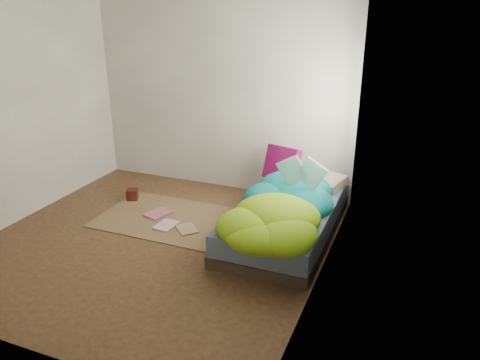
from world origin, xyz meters
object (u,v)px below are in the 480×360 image
(bed, at_px, (286,219))
(open_book, at_px, (302,164))
(pillow_magenta, at_px, (282,164))
(floor_book_a, at_px, (159,223))
(wooden_box, at_px, (132,194))
(floor_book_b, at_px, (152,211))

(bed, xyz_separation_m, open_book, (0.13, 0.04, 0.64))
(pillow_magenta, relative_size, floor_book_a, 1.48)
(bed, xyz_separation_m, floor_book_a, (-1.39, -0.36, -0.15))
(pillow_magenta, xyz_separation_m, floor_book_a, (-1.12, -1.05, -0.52))
(wooden_box, relative_size, floor_book_b, 0.45)
(wooden_box, relative_size, floor_book_a, 0.48)
(pillow_magenta, distance_m, open_book, 0.81)
(open_book, relative_size, floor_book_a, 1.55)
(floor_book_a, bearing_deg, wooden_box, 148.97)
(pillow_magenta, bearing_deg, floor_book_a, -120.70)
(floor_book_b, bearing_deg, bed, 21.39)
(floor_book_b, bearing_deg, pillow_magenta, 47.93)
(pillow_magenta, bearing_deg, bed, -52.21)
(bed, relative_size, floor_book_a, 7.14)
(bed, xyz_separation_m, pillow_magenta, (-0.27, 0.69, 0.38))
(pillow_magenta, height_order, wooden_box, pillow_magenta)
(wooden_box, distance_m, floor_book_a, 0.84)
(bed, xyz_separation_m, wooden_box, (-2.08, 0.14, -0.09))
(pillow_magenta, height_order, open_book, open_book)
(open_book, bearing_deg, floor_book_a, -164.67)
(bed, height_order, open_book, open_book)
(bed, bearing_deg, wooden_box, 176.26)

